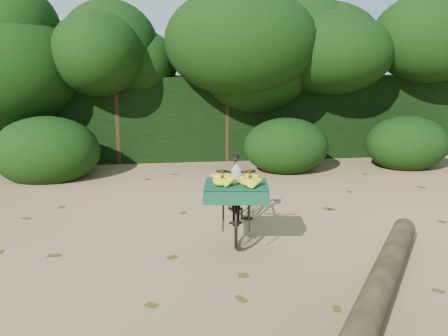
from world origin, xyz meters
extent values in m
plane|color=tan|center=(0.00, 0.00, 0.00)|extent=(80.00, 80.00, 0.00)
imported|color=black|center=(-0.02, 0.96, 0.47)|extent=(0.67, 1.62, 0.95)
cube|color=black|center=(-0.10, 0.37, 0.78)|extent=(0.40, 0.46, 0.02)
cube|color=#144D2D|center=(-0.10, 0.37, 0.79)|extent=(0.76, 0.66, 0.01)
ellipsoid|color=#9CA127|center=(-0.04, 0.36, 0.84)|extent=(0.09, 0.07, 0.10)
ellipsoid|color=#9CA127|center=(-0.13, 0.42, 0.84)|extent=(0.09, 0.07, 0.10)
ellipsoid|color=#9CA127|center=(-0.14, 0.32, 0.84)|extent=(0.09, 0.07, 0.10)
cylinder|color=#EAE5C6|center=(-0.10, 0.37, 0.89)|extent=(0.11, 0.11, 0.14)
cylinder|color=brown|center=(0.97, -0.93, 0.13)|extent=(2.23, 3.06, 0.26)
cube|color=black|center=(0.00, 6.30, 0.90)|extent=(26.00, 1.80, 1.80)
camera|label=1|loc=(-0.89, -4.56, 2.07)|focal=38.00mm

